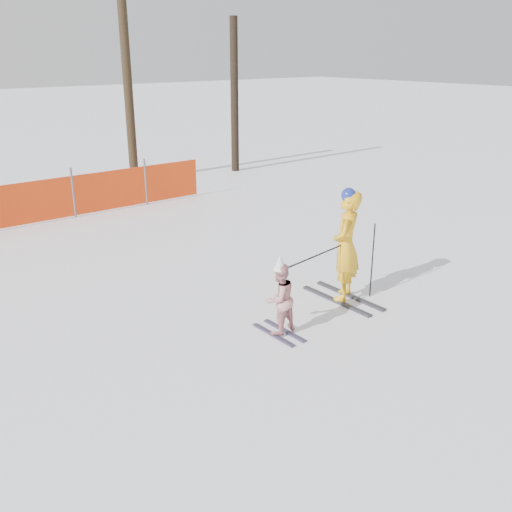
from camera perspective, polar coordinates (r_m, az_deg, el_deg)
The scene contains 5 objects.
ground at distance 8.73m, azimuth 2.07°, elevation -7.07°, with size 120.00×120.00×0.00m, color white.
adult at distance 9.39m, azimuth 8.98°, elevation 1.04°, with size 0.80×1.50×1.92m.
child at distance 8.27m, azimuth 2.36°, elevation -4.24°, with size 0.54×0.88×1.25m.
ski_poles at distance 9.18m, azimuth 8.76°, elevation -0.24°, with size 1.99×0.25×1.29m.
tree_trunks at distance 18.92m, azimuth -7.94°, elevation 15.95°, with size 3.76×0.98×5.72m.
Camera 1 is at (-5.09, -5.87, 3.96)m, focal length 40.00 mm.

